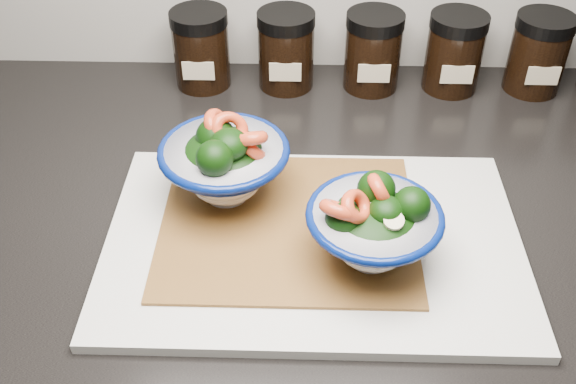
{
  "coord_description": "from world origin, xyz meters",
  "views": [
    {
      "loc": [
        -0.08,
        0.82,
        1.42
      ],
      "look_at": [
        -0.1,
        1.37,
        0.96
      ],
      "focal_mm": 42.0,
      "sensor_mm": 36.0,
      "label": 1
    }
  ],
  "objects_px": {
    "cutting_board": "(313,242)",
    "bowl_right": "(374,226)",
    "spice_jar_b": "(286,50)",
    "spice_jar_a": "(201,49)",
    "spice_jar_c": "(373,51)",
    "spice_jar_e": "(538,53)",
    "spice_jar_d": "(454,52)",
    "bowl_left": "(225,162)"
  },
  "relations": [
    {
      "from": "cutting_board",
      "to": "bowl_right",
      "type": "xyz_separation_m",
      "value": [
        0.06,
        -0.03,
        0.05
      ]
    },
    {
      "from": "bowl_right",
      "to": "spice_jar_b",
      "type": "height_order",
      "value": "bowl_right"
    },
    {
      "from": "spice_jar_b",
      "to": "spice_jar_a",
      "type": "bearing_deg",
      "value": 180.0
    },
    {
      "from": "cutting_board",
      "to": "spice_jar_c",
      "type": "height_order",
      "value": "spice_jar_c"
    },
    {
      "from": "cutting_board",
      "to": "spice_jar_e",
      "type": "bearing_deg",
      "value": 46.88
    },
    {
      "from": "spice_jar_d",
      "to": "spice_jar_b",
      "type": "bearing_deg",
      "value": 180.0
    },
    {
      "from": "bowl_right",
      "to": "spice_jar_c",
      "type": "relative_size",
      "value": 1.23
    },
    {
      "from": "bowl_left",
      "to": "spice_jar_b",
      "type": "distance_m",
      "value": 0.28
    },
    {
      "from": "spice_jar_a",
      "to": "spice_jar_e",
      "type": "xyz_separation_m",
      "value": [
        0.48,
        0.0,
        0.0
      ]
    },
    {
      "from": "bowl_left",
      "to": "bowl_right",
      "type": "distance_m",
      "value": 0.19
    },
    {
      "from": "spice_jar_a",
      "to": "spice_jar_d",
      "type": "xyz_separation_m",
      "value": [
        0.36,
        0.0,
        0.0
      ]
    },
    {
      "from": "spice_jar_d",
      "to": "bowl_right",
      "type": "bearing_deg",
      "value": -110.76
    },
    {
      "from": "spice_jar_b",
      "to": "spice_jar_d",
      "type": "height_order",
      "value": "same"
    },
    {
      "from": "cutting_board",
      "to": "spice_jar_d",
      "type": "relative_size",
      "value": 3.98
    },
    {
      "from": "bowl_left",
      "to": "spice_jar_c",
      "type": "distance_m",
      "value": 0.33
    },
    {
      "from": "bowl_right",
      "to": "spice_jar_a",
      "type": "xyz_separation_m",
      "value": [
        -0.22,
        0.37,
        -0.0
      ]
    },
    {
      "from": "cutting_board",
      "to": "spice_jar_e",
      "type": "xyz_separation_m",
      "value": [
        0.32,
        0.34,
        0.05
      ]
    },
    {
      "from": "spice_jar_b",
      "to": "spice_jar_e",
      "type": "height_order",
      "value": "same"
    },
    {
      "from": "spice_jar_a",
      "to": "spice_jar_b",
      "type": "bearing_deg",
      "value": 0.0
    },
    {
      "from": "bowl_right",
      "to": "spice_jar_d",
      "type": "height_order",
      "value": "bowl_right"
    },
    {
      "from": "spice_jar_c",
      "to": "spice_jar_a",
      "type": "bearing_deg",
      "value": 180.0
    },
    {
      "from": "bowl_right",
      "to": "spice_jar_c",
      "type": "height_order",
      "value": "bowl_right"
    },
    {
      "from": "cutting_board",
      "to": "bowl_right",
      "type": "height_order",
      "value": "bowl_right"
    },
    {
      "from": "bowl_right",
      "to": "bowl_left",
      "type": "bearing_deg",
      "value": 148.56
    },
    {
      "from": "spice_jar_d",
      "to": "spice_jar_e",
      "type": "relative_size",
      "value": 1.0
    },
    {
      "from": "spice_jar_b",
      "to": "spice_jar_d",
      "type": "relative_size",
      "value": 1.0
    },
    {
      "from": "bowl_right",
      "to": "spice_jar_c",
      "type": "distance_m",
      "value": 0.37
    },
    {
      "from": "cutting_board",
      "to": "spice_jar_a",
      "type": "bearing_deg",
      "value": 115.49
    },
    {
      "from": "spice_jar_b",
      "to": "spice_jar_c",
      "type": "relative_size",
      "value": 1.0
    },
    {
      "from": "bowl_left",
      "to": "bowl_right",
      "type": "xyz_separation_m",
      "value": [
        0.16,
        -0.1,
        -0.0
      ]
    },
    {
      "from": "bowl_right",
      "to": "spice_jar_c",
      "type": "xyz_separation_m",
      "value": [
        0.02,
        0.37,
        -0.0
      ]
    },
    {
      "from": "cutting_board",
      "to": "spice_jar_b",
      "type": "bearing_deg",
      "value": 96.72
    },
    {
      "from": "spice_jar_b",
      "to": "spice_jar_e",
      "type": "distance_m",
      "value": 0.36
    },
    {
      "from": "spice_jar_a",
      "to": "spice_jar_c",
      "type": "height_order",
      "value": "same"
    },
    {
      "from": "spice_jar_a",
      "to": "spice_jar_c",
      "type": "xyz_separation_m",
      "value": [
        0.25,
        0.0,
        0.0
      ]
    },
    {
      "from": "spice_jar_c",
      "to": "spice_jar_d",
      "type": "height_order",
      "value": "same"
    },
    {
      "from": "bowl_right",
      "to": "spice_jar_d",
      "type": "xyz_separation_m",
      "value": [
        0.14,
        0.37,
        -0.0
      ]
    },
    {
      "from": "bowl_right",
      "to": "spice_jar_a",
      "type": "distance_m",
      "value": 0.43
    },
    {
      "from": "bowl_left",
      "to": "spice_jar_a",
      "type": "distance_m",
      "value": 0.28
    },
    {
      "from": "cutting_board",
      "to": "spice_jar_c",
      "type": "xyz_separation_m",
      "value": [
        0.08,
        0.34,
        0.05
      ]
    },
    {
      "from": "spice_jar_c",
      "to": "spice_jar_e",
      "type": "distance_m",
      "value": 0.23
    },
    {
      "from": "bowl_left",
      "to": "spice_jar_e",
      "type": "xyz_separation_m",
      "value": [
        0.42,
        0.27,
        -0.01
      ]
    }
  ]
}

